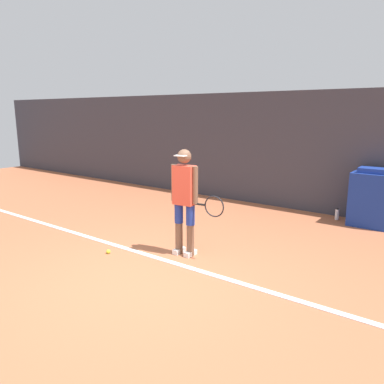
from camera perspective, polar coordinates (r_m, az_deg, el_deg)
The scene contains 7 objects.
ground_plane at distance 5.39m, azimuth -6.84°, elevation -12.92°, with size 24.00×24.00×0.00m, color #B76642.
back_wall at distance 9.14m, azimuth 14.66°, elevation 6.08°, with size 24.00×0.10×2.75m.
court_baseline at distance 5.82m, azimuth -2.54°, elevation -10.84°, with size 21.60×0.10×0.01m.
tennis_player at distance 5.89m, azimuth -1.05°, elevation -0.82°, with size 0.94×0.30×1.71m.
tennis_ball at distance 6.34m, azimuth -12.63°, elevation -8.86°, with size 0.07×0.07×0.07m.
covered_chair at distance 8.35m, azimuth 25.61°, elevation -0.86°, with size 0.76×0.60×1.19m.
water_bottle at distance 8.63m, azimuth 21.22°, elevation -3.20°, with size 0.08×0.08×0.25m.
Camera 1 is at (3.39, -3.52, 2.27)m, focal length 35.00 mm.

